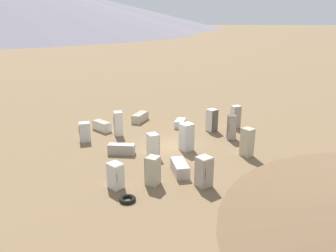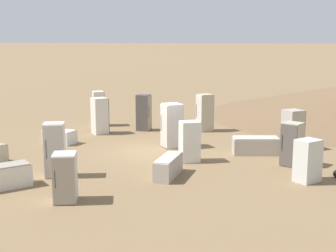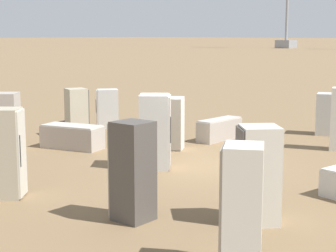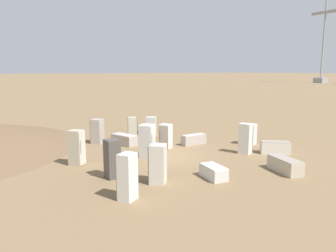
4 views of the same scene
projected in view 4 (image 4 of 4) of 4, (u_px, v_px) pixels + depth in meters
name	position (u px, v px, depth m)	size (l,w,h in m)	color
ground_plane	(164.00, 156.00, 19.46)	(1000.00, 1000.00, 0.00)	brown
power_pylon_3	(322.00, 57.00, 130.91)	(11.72, 4.02, 33.49)	gray
discarded_fridge_0	(77.00, 148.00, 17.52)	(0.96, 0.95, 1.90)	#B2A88E
discarded_fridge_1	(166.00, 136.00, 21.42)	(0.94, 0.93, 1.57)	silver
discarded_fridge_2	(213.00, 172.00, 15.44)	(1.55, 0.97, 0.61)	silver
discarded_fridge_3	(275.00, 147.00, 20.08)	(1.63, 1.79, 0.75)	beige
discarded_fridge_4	(147.00, 141.00, 19.17)	(1.09, 1.09, 1.91)	silver
discarded_fridge_5	(194.00, 139.00, 22.50)	(0.58, 1.79, 0.70)	#A89E93
discarded_fridge_6	(112.00, 159.00, 15.40)	(0.72, 0.65, 1.86)	#4C4742
discarded_fridge_7	(127.00, 177.00, 12.77)	(0.86, 0.88, 1.88)	silver
discarded_fridge_8	(245.00, 139.00, 19.91)	(0.86, 0.83, 1.87)	silver
discarded_fridge_9	(133.00, 128.00, 24.28)	(0.85, 0.86, 1.63)	#B2A88E
discarded_fridge_10	(158.00, 164.00, 14.65)	(1.00, 1.00, 1.79)	beige
discarded_fridge_11	(124.00, 140.00, 22.41)	(2.01, 1.28, 0.71)	#A89E93
discarded_fridge_12	(151.00, 126.00, 25.81)	(0.96, 0.99, 1.42)	silver
discarded_fridge_13	(285.00, 165.00, 16.37)	(2.09, 1.28, 0.71)	#B2A88E
discarded_fridge_14	(251.00, 134.00, 22.39)	(0.89, 0.96, 1.43)	silver
discarded_fridge_15	(97.00, 131.00, 22.75)	(1.04, 1.04, 1.70)	#A89E93
scrap_tire	(134.00, 132.00, 26.48)	(0.83, 0.83, 0.19)	black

